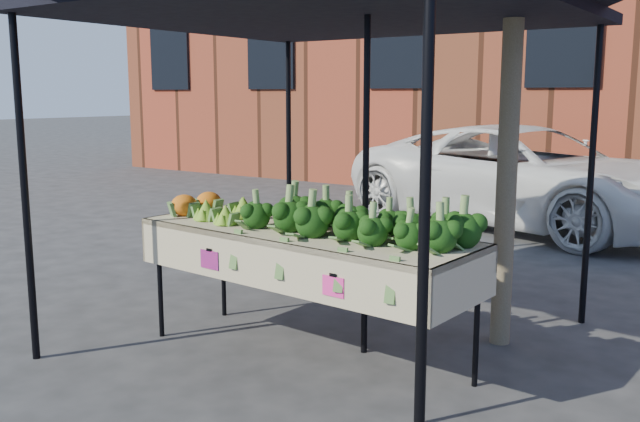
{
  "coord_description": "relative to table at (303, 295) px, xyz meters",
  "views": [
    {
      "loc": [
        2.71,
        -3.65,
        1.79
      ],
      "look_at": [
        0.06,
        0.21,
        1.0
      ],
      "focal_mm": 38.86,
      "sensor_mm": 36.0,
      "label": 1
    }
  ],
  "objects": [
    {
      "name": "street_tree",
      "position": [
        1.0,
        1.07,
        1.61
      ],
      "size": [
        2.09,
        2.09,
        4.12
      ],
      "primitive_type": null,
      "color": "#1E4C14",
      "rests_on": "ground"
    },
    {
      "name": "canopy",
      "position": [
        -0.07,
        0.42,
        0.92
      ],
      "size": [
        3.16,
        3.16,
        2.74
      ],
      "primitive_type": null,
      "color": "black",
      "rests_on": "ground"
    },
    {
      "name": "vehicle",
      "position": [
        -0.37,
        5.69,
        2.02
      ],
      "size": [
        1.92,
        2.56,
        4.95
      ],
      "primitive_type": "imported",
      "rotation": [
        0.0,
        0.0,
        1.31
      ],
      "color": "white",
      "rests_on": "ground"
    },
    {
      "name": "cauliflower_pair",
      "position": [
        -1.04,
        0.07,
        0.54
      ],
      "size": [
        0.23,
        0.43,
        0.18
      ],
      "primitive_type": "ellipsoid",
      "color": "orange",
      "rests_on": "table"
    },
    {
      "name": "romanesco_cluster",
      "position": [
        -0.67,
        0.04,
        0.55
      ],
      "size": [
        0.43,
        0.57,
        0.2
      ],
      "primitive_type": "ellipsoid",
      "color": "#91BE2D",
      "rests_on": "table"
    },
    {
      "name": "ground",
      "position": [
        -0.06,
        -0.01,
        -0.45
      ],
      "size": [
        90.0,
        90.0,
        0.0
      ],
      "primitive_type": "plane",
      "color": "#2A2A2C"
    },
    {
      "name": "broccoli_heap",
      "position": [
        0.39,
        0.03,
        0.58
      ],
      "size": [
        1.6,
        0.57,
        0.26
      ],
      "primitive_type": "ellipsoid",
      "color": "black",
      "rests_on": "table"
    },
    {
      "name": "table",
      "position": [
        0.0,
        0.0,
        0.0
      ],
      "size": [
        2.45,
        0.98,
        0.9
      ],
      "color": "beige",
      "rests_on": "ground"
    }
  ]
}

